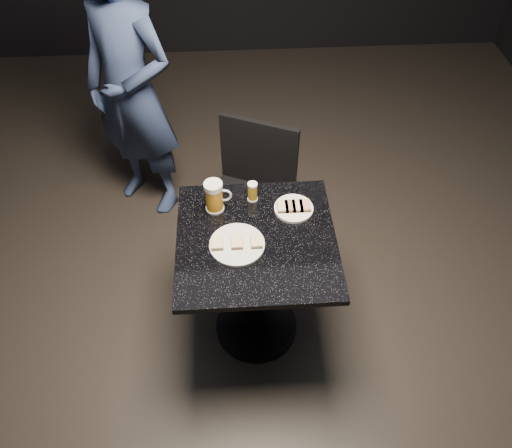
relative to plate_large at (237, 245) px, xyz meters
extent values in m
plane|color=black|center=(0.09, 0.04, -0.76)|extent=(6.00, 6.00, 0.00)
cylinder|color=silver|center=(0.00, 0.00, 0.00)|extent=(0.24, 0.24, 0.01)
cylinder|color=white|center=(0.27, 0.20, 0.00)|extent=(0.18, 0.18, 0.01)
imported|color=navy|center=(-0.56, 1.10, 0.07)|extent=(0.72, 0.66, 1.65)
cylinder|color=black|center=(0.09, 0.04, -0.74)|extent=(0.44, 0.44, 0.03)
cylinder|color=black|center=(0.09, 0.04, -0.38)|extent=(0.10, 0.10, 0.69)
cube|color=black|center=(0.09, 0.04, -0.02)|extent=(0.70, 0.70, 0.03)
cylinder|color=silver|center=(-0.09, 0.23, 0.00)|extent=(0.09, 0.09, 0.01)
cylinder|color=orange|center=(-0.09, 0.23, 0.06)|extent=(0.08, 0.08, 0.12)
cylinder|color=white|center=(-0.09, 0.23, 0.14)|extent=(0.08, 0.08, 0.03)
torus|color=silver|center=(-0.05, 0.24, 0.07)|extent=(0.07, 0.01, 0.07)
cylinder|color=white|center=(0.08, 0.28, 0.00)|extent=(0.05, 0.05, 0.01)
cylinder|color=gold|center=(0.08, 0.28, 0.04)|extent=(0.04, 0.04, 0.08)
cylinder|color=white|center=(0.08, 0.28, 0.09)|extent=(0.05, 0.05, 0.01)
cube|color=black|center=(0.06, 0.51, -0.31)|extent=(0.57, 0.57, 0.04)
cylinder|color=black|center=(-0.18, 0.42, -0.54)|extent=(0.03, 0.03, 0.43)
cylinder|color=black|center=(0.15, 0.27, -0.54)|extent=(0.03, 0.03, 0.43)
cylinder|color=black|center=(-0.04, 0.75, -0.54)|extent=(0.03, 0.03, 0.43)
cylinder|color=black|center=(0.30, 0.61, -0.54)|extent=(0.03, 0.03, 0.43)
cube|color=black|center=(0.14, 0.69, -0.09)|extent=(0.41, 0.20, 0.43)
cube|color=#4C3521|center=(-0.08, 0.00, 0.01)|extent=(0.05, 0.07, 0.01)
cube|color=beige|center=(-0.08, 0.00, 0.02)|extent=(0.05, 0.07, 0.01)
cube|color=#4C3521|center=(0.00, 0.00, 0.01)|extent=(0.05, 0.07, 0.01)
cube|color=beige|center=(0.00, 0.00, 0.02)|extent=(0.05, 0.07, 0.01)
cube|color=#4C3521|center=(0.08, 0.00, 0.01)|extent=(0.05, 0.07, 0.01)
cube|color=beige|center=(0.08, 0.00, 0.02)|extent=(0.05, 0.07, 0.01)
cube|color=#4C3521|center=(0.22, 0.20, 0.01)|extent=(0.05, 0.07, 0.01)
cube|color=beige|center=(0.22, 0.20, 0.02)|extent=(0.05, 0.07, 0.01)
cube|color=#4C3521|center=(0.25, 0.20, 0.01)|extent=(0.05, 0.07, 0.01)
cube|color=#8C7251|center=(0.25, 0.20, 0.02)|extent=(0.05, 0.07, 0.01)
cube|color=#4C3521|center=(0.28, 0.20, 0.01)|extent=(0.05, 0.07, 0.01)
cube|color=beige|center=(0.28, 0.20, 0.02)|extent=(0.05, 0.07, 0.01)
cube|color=#4C3521|center=(0.32, 0.20, 0.01)|extent=(0.05, 0.07, 0.01)
cube|color=tan|center=(0.32, 0.20, 0.02)|extent=(0.05, 0.07, 0.01)
camera|label=1|loc=(0.00, -1.37, 1.65)|focal=35.00mm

